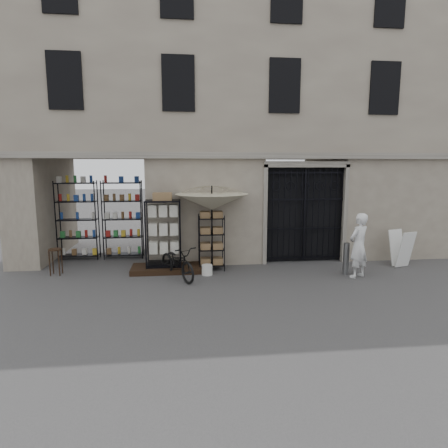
{
  "coord_description": "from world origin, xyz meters",
  "views": [
    {
      "loc": [
        -1.95,
        -8.84,
        2.97
      ],
      "look_at": [
        -0.8,
        1.4,
        1.35
      ],
      "focal_mm": 30.0,
      "sensor_mm": 36.0,
      "label": 1
    }
  ],
  "objects": [
    {
      "name": "wooden_stool",
      "position": [
        -5.41,
        1.54,
        0.38
      ],
      "size": [
        0.38,
        0.38,
        0.73
      ],
      "rotation": [
        0.0,
        0.0,
        -0.12
      ],
      "color": "black",
      "rests_on": "ground"
    },
    {
      "name": "steel_bollard",
      "position": [
        2.49,
        0.69,
        0.44
      ],
      "size": [
        0.2,
        0.2,
        0.88
      ],
      "primitive_type": "cylinder",
      "rotation": [
        0.0,
        0.0,
        -0.32
      ],
      "color": "slate",
      "rests_on": "ground"
    },
    {
      "name": "white_bucket",
      "position": [
        -1.3,
        1.06,
        0.14
      ],
      "size": [
        0.37,
        0.37,
        0.28
      ],
      "primitive_type": "cylinder",
      "rotation": [
        0.0,
        0.0,
        0.31
      ],
      "color": "silver",
      "rests_on": "ground"
    },
    {
      "name": "display_cabinet",
      "position": [
        -2.49,
        1.58,
        0.99
      ],
      "size": [
        1.0,
        0.7,
        2.02
      ],
      "rotation": [
        0.0,
        0.0,
        -0.14
      ],
      "color": "black",
      "rests_on": "step_platform"
    },
    {
      "name": "iron_gate",
      "position": [
        1.75,
        2.28,
        1.5
      ],
      "size": [
        2.5,
        0.21,
        3.0
      ],
      "color": "black",
      "rests_on": "ground"
    },
    {
      "name": "market_umbrella",
      "position": [
        -1.13,
        1.5,
        2.09
      ],
      "size": [
        1.83,
        1.86,
        2.9
      ],
      "rotation": [
        0.0,
        0.0,
        -0.03
      ],
      "color": "black",
      "rests_on": "ground"
    },
    {
      "name": "shopkeeper",
      "position": [
        2.68,
        0.41,
        0.0
      ],
      "size": [
        1.38,
        1.82,
        0.41
      ],
      "primitive_type": "imported",
      "rotation": [
        0.0,
        0.0,
        3.64
      ],
      "color": "silver",
      "rests_on": "ground"
    },
    {
      "name": "shop_shelving",
      "position": [
        -4.55,
        3.3,
        1.25
      ],
      "size": [
        2.7,
        0.5,
        2.5
      ],
      "primitive_type": "cube",
      "color": "black",
      "rests_on": "ground"
    },
    {
      "name": "shop_recess",
      "position": [
        -4.5,
        2.8,
        1.5
      ],
      "size": [
        3.0,
        1.7,
        3.0
      ],
      "primitive_type": "cube",
      "color": "black",
      "rests_on": "ground"
    },
    {
      "name": "wire_rack",
      "position": [
        -1.14,
        1.59,
        0.78
      ],
      "size": [
        0.71,
        0.52,
        1.59
      ],
      "rotation": [
        0.0,
        0.0,
        -0.02
      ],
      "color": "black",
      "rests_on": "ground"
    },
    {
      "name": "bicycle",
      "position": [
        -2.11,
        0.82,
        0.0
      ],
      "size": [
        0.96,
        1.08,
        1.71
      ],
      "primitive_type": "imported",
      "rotation": [
        0.0,
        0.0,
        0.51
      ],
      "color": "black",
      "rests_on": "ground"
    },
    {
      "name": "easel_sign",
      "position": [
        4.44,
        1.27,
        0.55
      ],
      "size": [
        0.65,
        0.7,
        1.06
      ],
      "rotation": [
        0.0,
        0.0,
        0.28
      ],
      "color": "silver",
      "rests_on": "ground"
    },
    {
      "name": "step_platform",
      "position": [
        -2.4,
        1.55,
        0.07
      ],
      "size": [
        2.0,
        0.9,
        0.15
      ],
      "primitive_type": "cube",
      "color": "black",
      "rests_on": "ground"
    },
    {
      "name": "ground",
      "position": [
        0.0,
        0.0,
        0.0
      ],
      "size": [
        80.0,
        80.0,
        0.0
      ],
      "primitive_type": "plane",
      "color": "black",
      "rests_on": "ground"
    },
    {
      "name": "main_building",
      "position": [
        0.0,
        4.0,
        4.5
      ],
      "size": [
        14.0,
        4.0,
        9.0
      ],
      "primitive_type": "cube",
      "color": "gray",
      "rests_on": "ground"
    }
  ]
}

